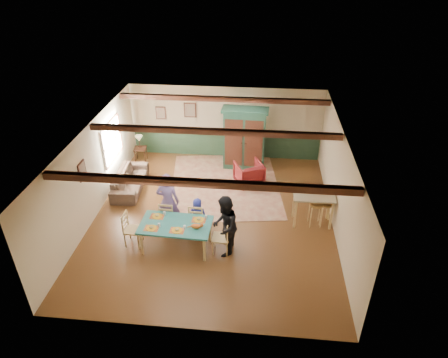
# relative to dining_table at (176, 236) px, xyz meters

# --- Properties ---
(floor) EXTENTS (8.00, 8.00, 0.00)m
(floor) POSITION_rel_dining_table_xyz_m (0.80, 1.44, -0.39)
(floor) COLOR #4E2D15
(floor) RESTS_ON ground
(wall_back) EXTENTS (7.00, 0.02, 2.70)m
(wall_back) POSITION_rel_dining_table_xyz_m (0.80, 5.44, 0.96)
(wall_back) COLOR beige
(wall_back) RESTS_ON floor
(wall_left) EXTENTS (0.02, 8.00, 2.70)m
(wall_left) POSITION_rel_dining_table_xyz_m (-2.70, 1.44, 0.96)
(wall_left) COLOR beige
(wall_left) RESTS_ON floor
(wall_right) EXTENTS (0.02, 8.00, 2.70)m
(wall_right) POSITION_rel_dining_table_xyz_m (4.30, 1.44, 0.96)
(wall_right) COLOR beige
(wall_right) RESTS_ON floor
(ceiling) EXTENTS (7.00, 8.00, 0.02)m
(ceiling) POSITION_rel_dining_table_xyz_m (0.80, 1.44, 2.31)
(ceiling) COLOR silver
(ceiling) RESTS_ON wall_back
(wainscot_back) EXTENTS (6.95, 0.03, 0.90)m
(wainscot_back) POSITION_rel_dining_table_xyz_m (0.80, 5.42, 0.06)
(wainscot_back) COLOR #1F3927
(wainscot_back) RESTS_ON floor
(ceiling_beam_front) EXTENTS (6.95, 0.16, 0.16)m
(ceiling_beam_front) POSITION_rel_dining_table_xyz_m (0.80, -0.86, 2.22)
(ceiling_beam_front) COLOR black
(ceiling_beam_front) RESTS_ON ceiling
(ceiling_beam_mid) EXTENTS (6.95, 0.16, 0.16)m
(ceiling_beam_mid) POSITION_rel_dining_table_xyz_m (0.80, 1.84, 2.22)
(ceiling_beam_mid) COLOR black
(ceiling_beam_mid) RESTS_ON ceiling
(ceiling_beam_back) EXTENTS (6.95, 0.16, 0.16)m
(ceiling_beam_back) POSITION_rel_dining_table_xyz_m (0.80, 4.44, 2.22)
(ceiling_beam_back) COLOR black
(ceiling_beam_back) RESTS_ON ceiling
(window_left) EXTENTS (0.06, 1.60, 1.30)m
(window_left) POSITION_rel_dining_table_xyz_m (-2.67, 3.14, 1.16)
(window_left) COLOR white
(window_left) RESTS_ON wall_left
(picture_left_wall) EXTENTS (0.04, 0.42, 0.52)m
(picture_left_wall) POSITION_rel_dining_table_xyz_m (-2.67, 0.84, 1.36)
(picture_left_wall) COLOR gray
(picture_left_wall) RESTS_ON wall_left
(picture_back_a) EXTENTS (0.45, 0.04, 0.55)m
(picture_back_a) POSITION_rel_dining_table_xyz_m (-0.50, 5.41, 1.41)
(picture_back_a) COLOR gray
(picture_back_a) RESTS_ON wall_back
(picture_back_b) EXTENTS (0.38, 0.04, 0.48)m
(picture_back_b) POSITION_rel_dining_table_xyz_m (-1.60, 5.41, 1.26)
(picture_back_b) COLOR gray
(picture_back_b) RESTS_ON wall_back
(dining_table) EXTENTS (1.90, 1.11, 0.77)m
(dining_table) POSITION_rel_dining_table_xyz_m (0.00, 0.00, 0.00)
(dining_table) COLOR #216B68
(dining_table) RESTS_ON floor
(dining_chair_far_left) EXTENTS (0.45, 0.47, 0.98)m
(dining_chair_far_left) POSITION_rel_dining_table_xyz_m (-0.38, 0.76, 0.10)
(dining_chair_far_left) COLOR tan
(dining_chair_far_left) RESTS_ON floor
(dining_chair_far_right) EXTENTS (0.45, 0.47, 0.98)m
(dining_chair_far_right) POSITION_rel_dining_table_xyz_m (0.44, 0.72, 0.10)
(dining_chair_far_right) COLOR tan
(dining_chair_far_right) RESTS_ON floor
(dining_chair_end_left) EXTENTS (0.47, 0.45, 0.98)m
(dining_chair_end_left) POSITION_rel_dining_table_xyz_m (-1.18, 0.05, 0.10)
(dining_chair_end_left) COLOR tan
(dining_chair_end_left) RESTS_ON floor
(dining_chair_end_right) EXTENTS (0.47, 0.45, 0.98)m
(dining_chair_end_right) POSITION_rel_dining_table_xyz_m (1.18, -0.05, 0.10)
(dining_chair_end_right) COLOR tan
(dining_chair_end_right) RESTS_ON floor
(person_man) EXTENTS (0.66, 0.45, 1.78)m
(person_man) POSITION_rel_dining_table_xyz_m (-0.38, 0.84, 0.50)
(person_man) COLOR #725A9A
(person_man) RESTS_ON floor
(person_woman) EXTENTS (0.68, 0.85, 1.70)m
(person_woman) POSITION_rel_dining_table_xyz_m (1.29, -0.05, 0.46)
(person_woman) COLOR black
(person_woman) RESTS_ON floor
(person_child) EXTENTS (0.52, 0.35, 1.04)m
(person_child) POSITION_rel_dining_table_xyz_m (0.45, 0.81, 0.13)
(person_child) COLOR navy
(person_child) RESTS_ON floor
(cat) EXTENTS (0.38, 0.16, 0.19)m
(cat) POSITION_rel_dining_table_xyz_m (0.56, -0.13, 0.48)
(cat) COLOR orange
(cat) RESTS_ON dining_table
(place_setting_near_left) EXTENTS (0.42, 0.33, 0.11)m
(place_setting_near_left) POSITION_rel_dining_table_xyz_m (-0.58, -0.23, 0.44)
(place_setting_near_left) COLOR gold
(place_setting_near_left) RESTS_ON dining_table
(place_setting_near_center) EXTENTS (0.42, 0.33, 0.11)m
(place_setting_near_center) POSITION_rel_dining_table_xyz_m (0.09, -0.26, 0.44)
(place_setting_near_center) COLOR gold
(place_setting_near_center) RESTS_ON dining_table
(place_setting_far_left) EXTENTS (0.42, 0.33, 0.11)m
(place_setting_far_left) POSITION_rel_dining_table_xyz_m (-0.56, 0.28, 0.44)
(place_setting_far_left) COLOR gold
(place_setting_far_left) RESTS_ON dining_table
(place_setting_far_right) EXTENTS (0.42, 0.33, 0.11)m
(place_setting_far_right) POSITION_rel_dining_table_xyz_m (0.58, 0.23, 0.44)
(place_setting_far_right) COLOR gold
(place_setting_far_right) RESTS_ON dining_table
(area_rug) EXTENTS (4.09, 4.66, 0.01)m
(area_rug) POSITION_rel_dining_table_xyz_m (0.97, 3.33, -0.38)
(area_rug) COLOR beige
(area_rug) RESTS_ON floor
(armoire) EXTENTS (1.61, 0.70, 2.24)m
(armoire) POSITION_rel_dining_table_xyz_m (1.53, 4.62, 0.73)
(armoire) COLOR #163729
(armoire) RESTS_ON floor
(armchair) EXTENTS (1.13, 1.14, 0.79)m
(armchair) POSITION_rel_dining_table_xyz_m (1.76, 3.45, 0.01)
(armchair) COLOR #430D12
(armchair) RESTS_ON floor
(sofa) EXTENTS (0.94, 2.16, 0.62)m
(sofa) POSITION_rel_dining_table_xyz_m (-2.13, 2.79, -0.08)
(sofa) COLOR #433329
(sofa) RESTS_ON floor
(end_table) EXTENTS (0.48, 0.48, 0.54)m
(end_table) POSITION_rel_dining_table_xyz_m (-2.30, 4.68, -0.12)
(end_table) COLOR black
(end_table) RESTS_ON floor
(table_lamp) EXTENTS (0.28, 0.28, 0.49)m
(table_lamp) POSITION_rel_dining_table_xyz_m (-2.30, 4.68, 0.40)
(table_lamp) COLOR beige
(table_lamp) RESTS_ON end_table
(counter_table) EXTENTS (1.17, 0.70, 0.97)m
(counter_table) POSITION_rel_dining_table_xyz_m (3.67, 1.46, 0.10)
(counter_table) COLOR beige
(counter_table) RESTS_ON floor
(bar_stool_left) EXTENTS (0.44, 0.48, 1.14)m
(bar_stool_left) POSITION_rel_dining_table_xyz_m (3.76, 1.39, 0.18)
(bar_stool_left) COLOR #A2773F
(bar_stool_left) RESTS_ON floor
(bar_stool_right) EXTENTS (0.39, 0.43, 1.09)m
(bar_stool_right) POSITION_rel_dining_table_xyz_m (4.05, 1.50, 0.16)
(bar_stool_right) COLOR #A2773F
(bar_stool_right) RESTS_ON floor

